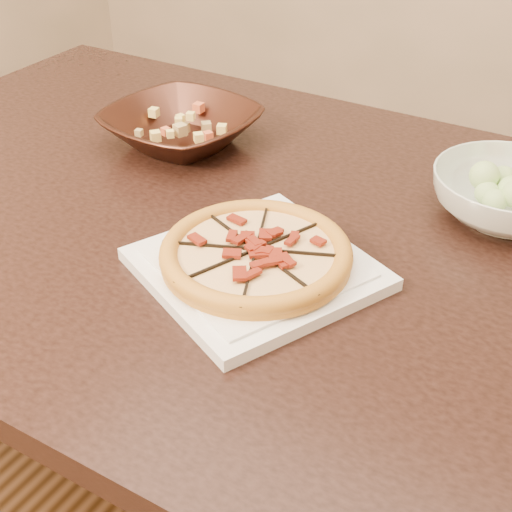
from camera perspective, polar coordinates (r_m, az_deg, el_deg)
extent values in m
cube|color=black|center=(1.12, -1.44, 2.72)|extent=(1.55, 1.01, 0.04)
cylinder|color=black|center=(1.96, -11.76, 4.22)|extent=(0.07, 0.07, 0.71)
cube|color=white|center=(0.96, 0.00, -1.03)|extent=(0.37, 0.37, 0.02)
cube|color=white|center=(0.96, 0.00, -0.49)|extent=(0.31, 0.31, 0.00)
cylinder|color=orange|center=(0.95, 0.00, -0.10)|extent=(0.25, 0.25, 0.01)
torus|color=orange|center=(0.95, 0.00, 0.30)|extent=(0.26, 0.26, 0.03)
cylinder|color=#F0CA84|center=(0.95, 0.00, 0.25)|extent=(0.21, 0.21, 0.01)
cube|color=black|center=(0.95, 0.00, 0.50)|extent=(0.10, 0.24, 0.01)
cube|color=black|center=(0.95, 0.00, 0.50)|extent=(0.24, 0.10, 0.01)
cube|color=black|center=(0.95, 0.00, 0.50)|extent=(0.24, 0.10, 0.01)
cube|color=black|center=(0.95, 0.00, 0.50)|extent=(0.10, 0.24, 0.01)
cube|color=maroon|center=(0.94, 1.11, 0.56)|extent=(0.03, 0.02, 0.00)
cube|color=maroon|center=(0.95, 2.56, 0.77)|extent=(0.03, 0.03, 0.00)
cube|color=maroon|center=(0.96, 3.77, 1.31)|extent=(0.03, 0.03, 0.00)
cube|color=maroon|center=(0.95, 1.33, 1.08)|extent=(0.02, 0.03, 0.00)
cube|color=maroon|center=(0.97, 2.13, 1.76)|extent=(0.02, 0.03, 0.00)
cube|color=maroon|center=(1.00, 2.36, 2.60)|extent=(0.02, 0.02, 0.00)
cube|color=maroon|center=(0.97, 0.69, 1.65)|extent=(0.02, 0.03, 0.00)
cube|color=maroon|center=(0.99, 0.47, 2.45)|extent=(0.02, 0.03, 0.00)
cube|color=maroon|center=(1.01, -0.37, 3.17)|extent=(0.03, 0.03, 0.00)
cube|color=maroon|center=(0.98, -0.70, 1.89)|extent=(0.03, 0.03, 0.00)
cube|color=maroon|center=(0.99, -1.87, 2.42)|extent=(0.03, 0.02, 0.00)
cube|color=maroon|center=(0.96, -0.94, 1.21)|extent=(0.03, 0.02, 0.00)
cube|color=maroon|center=(0.97, -2.31, 1.51)|extent=(0.02, 0.02, 0.00)
cube|color=maroon|center=(0.97, -3.92, 1.49)|extent=(0.03, 0.02, 0.00)
cube|color=maroon|center=(0.95, -1.80, 0.80)|extent=(0.03, 0.02, 0.00)
cube|color=maroon|center=(0.94, -3.28, 0.50)|extent=(0.03, 0.03, 0.00)
cube|color=maroon|center=(0.93, -4.60, -0.15)|extent=(0.03, 0.03, 0.00)
cube|color=maroon|center=(0.93, -1.98, 0.01)|extent=(0.02, 0.03, 0.00)
cube|color=maroon|center=(0.91, -2.81, -0.81)|extent=(0.02, 0.03, 0.00)
cube|color=maroon|center=(0.93, -0.70, 0.07)|extent=(0.02, 0.02, 0.00)
cube|color=maroon|center=(0.91, -1.00, -0.79)|extent=(0.02, 0.03, 0.00)
cube|color=maroon|center=(0.89, -0.63, -1.76)|extent=(0.02, 0.03, 0.00)
cube|color=maroon|center=(0.92, 0.14, -0.29)|extent=(0.03, 0.03, 0.00)
cube|color=maroon|center=(0.90, 0.98, -1.07)|extent=(0.03, 0.03, 0.00)
cube|color=maroon|center=(0.89, 2.45, -1.67)|extent=(0.03, 0.02, 0.00)
cube|color=maroon|center=(0.92, 1.47, -0.22)|extent=(0.03, 0.02, 0.00)
cube|color=maroon|center=(0.92, 3.03, -0.48)|extent=(0.02, 0.02, 0.00)
cube|color=maroon|center=(0.92, 4.79, -0.37)|extent=(0.03, 0.02, 0.00)
imported|color=#42231A|center=(1.32, -6.00, 10.19)|extent=(0.29, 0.29, 0.06)
cube|color=tan|center=(1.30, -6.12, 12.05)|extent=(0.03, 0.03, 0.03)
cube|color=#DB6035|center=(1.29, -5.34, 12.02)|extent=(0.03, 0.03, 0.03)
cube|color=#EFD36A|center=(1.30, -4.55, 12.22)|extent=(0.03, 0.03, 0.03)
cube|color=tan|center=(1.32, -4.10, 12.60)|extent=(0.03, 0.03, 0.03)
cube|color=#DB6035|center=(1.30, -5.86, 12.20)|extent=(0.03, 0.03, 0.03)
cube|color=#EFD36A|center=(1.32, -5.82, 12.50)|extent=(0.03, 0.03, 0.03)
cube|color=tan|center=(1.34, -6.41, 12.76)|extent=(0.03, 0.03, 0.03)
cube|color=#DB6035|center=(1.30, -6.16, 12.08)|extent=(0.03, 0.03, 0.03)
cube|color=#EFD36A|center=(1.31, -6.82, 12.21)|extent=(0.03, 0.03, 0.03)
cube|color=tan|center=(1.31, -7.73, 12.11)|extent=(0.03, 0.03, 0.03)
cube|color=#DB6035|center=(1.29, -8.57, 11.77)|extent=(0.03, 0.03, 0.03)
cube|color=#EFD36A|center=(1.29, -6.57, 11.93)|extent=(0.03, 0.03, 0.03)
cube|color=tan|center=(1.28, -6.92, 11.61)|extent=(0.03, 0.03, 0.03)
cube|color=#DB6035|center=(1.26, -6.65, 11.24)|extent=(0.03, 0.03, 0.03)
cube|color=#EFD36A|center=(1.29, -6.09, 11.99)|extent=(0.03, 0.03, 0.03)
cube|color=tan|center=(1.28, -5.62, 11.77)|extent=(0.03, 0.03, 0.03)
imported|color=silver|center=(1.14, 19.57, 4.57)|extent=(0.29, 0.29, 0.07)
sphere|color=#B1DF79|center=(1.13, 19.31, 7.54)|extent=(0.04, 0.04, 0.04)
sphere|color=#B1DF79|center=(1.13, 18.01, 7.81)|extent=(0.04, 0.04, 0.04)
sphere|color=#B1DF79|center=(1.12, 19.34, 7.14)|extent=(0.04, 0.04, 0.04)
sphere|color=#B1DF79|center=(1.10, 18.32, 6.99)|extent=(0.04, 0.04, 0.04)
sphere|color=#B1DF79|center=(1.09, 19.60, 6.49)|extent=(0.04, 0.04, 0.04)
cube|color=#C25E0B|center=(1.11, 18.35, 6.52)|extent=(0.02, 0.02, 0.01)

